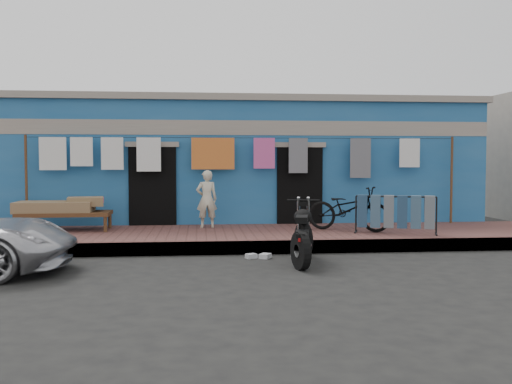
% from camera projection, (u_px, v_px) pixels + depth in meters
% --- Properties ---
extents(ground, '(80.00, 80.00, 0.00)m').
position_uv_depth(ground, '(268.00, 269.00, 9.20)').
color(ground, black).
rests_on(ground, ground).
extents(sidewalk, '(28.00, 3.00, 0.25)m').
position_uv_depth(sidewalk, '(251.00, 237.00, 12.17)').
color(sidewalk, brown).
rests_on(sidewalk, ground).
extents(curb, '(28.00, 0.10, 0.25)m').
position_uv_depth(curb, '(258.00, 248.00, 10.73)').
color(curb, gray).
rests_on(curb, ground).
extents(building, '(12.20, 5.20, 3.36)m').
position_uv_depth(building, '(239.00, 164.00, 16.05)').
color(building, '#1D5791').
rests_on(building, ground).
extents(clothesline, '(10.06, 0.06, 2.10)m').
position_uv_depth(clothesline, '(222.00, 158.00, 13.27)').
color(clothesline, brown).
rests_on(clothesline, sidewalk).
extents(seated_person, '(0.50, 0.37, 1.30)m').
position_uv_depth(seated_person, '(207.00, 199.00, 12.86)').
color(seated_person, beige).
rests_on(seated_person, sidewalk).
extents(bicycle, '(1.87, 1.51, 1.17)m').
position_uv_depth(bicycle, '(348.00, 204.00, 12.30)').
color(bicycle, black).
rests_on(bicycle, sidewalk).
extents(motorcycle, '(1.27, 1.89, 1.07)m').
position_uv_depth(motorcycle, '(302.00, 232.00, 9.79)').
color(motorcycle, black).
rests_on(motorcycle, ground).
extents(charpoy, '(2.09, 1.06, 0.69)m').
position_uv_depth(charpoy, '(65.00, 215.00, 12.35)').
color(charpoy, brown).
rests_on(charpoy, sidewalk).
extents(jeans_rack, '(1.93, 1.44, 0.82)m').
position_uv_depth(jeans_rack, '(396.00, 214.00, 11.83)').
color(jeans_rack, black).
rests_on(jeans_rack, sidewalk).
extents(litter_a, '(0.23, 0.21, 0.08)m').
position_uv_depth(litter_a, '(251.00, 256.00, 10.27)').
color(litter_a, silver).
rests_on(litter_a, ground).
extents(litter_b, '(0.19, 0.18, 0.08)m').
position_uv_depth(litter_b, '(296.00, 255.00, 10.41)').
color(litter_b, silver).
rests_on(litter_b, ground).
extents(litter_c, '(0.25, 0.27, 0.08)m').
position_uv_depth(litter_c, '(265.00, 256.00, 10.27)').
color(litter_c, silver).
rests_on(litter_c, ground).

